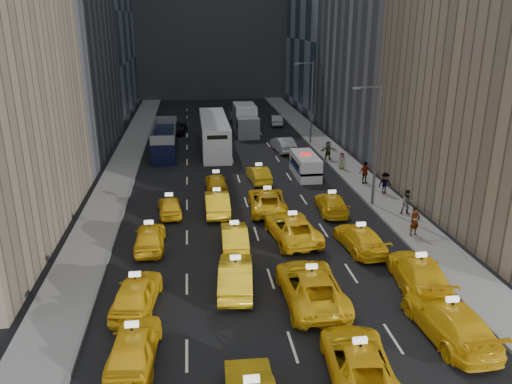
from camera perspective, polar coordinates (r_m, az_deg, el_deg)
ground at (r=25.67m, az=2.40°, el=-11.99°), size 160.00×160.00×0.00m
sidewalk_west at (r=48.91m, az=-14.95°, el=2.85°), size 3.00×90.00×0.15m
sidewalk_east at (r=50.55m, az=9.38°, el=3.77°), size 3.00×90.00×0.15m
curb_west at (r=48.73m, az=-13.26°, el=2.95°), size 0.15×90.00×0.18m
curb_east at (r=50.15m, az=7.79°, el=3.74°), size 0.15×90.00×0.18m
streetlight_near at (r=37.03m, az=13.50°, el=5.60°), size 2.15×0.22×9.00m
streetlight_far at (r=55.82m, az=6.29°, el=10.45°), size 2.15×0.22×9.00m
taxi_0 at (r=21.65m, az=-13.80°, el=-16.69°), size 2.18×4.74×1.57m
taxi_2 at (r=20.79m, az=11.62°, el=-18.40°), size 2.93×5.47×1.46m
taxi_3 at (r=24.05m, az=21.24°, el=-13.48°), size 2.60×5.77×1.64m
taxi_4 at (r=25.15m, az=-13.50°, el=-11.17°), size 2.48×4.89×1.59m
taxi_5 at (r=26.03m, az=-2.34°, el=-9.49°), size 2.18×5.00×1.60m
taxi_6 at (r=25.16m, az=6.29°, el=-10.58°), size 2.84×6.06×1.67m
taxi_7 at (r=27.48m, az=18.15°, el=-8.79°), size 3.11×6.01×1.67m
taxi_8 at (r=31.08m, az=-12.04°, el=-5.05°), size 1.80×4.41×1.50m
taxi_9 at (r=30.50m, az=-2.48°, el=-5.14°), size 1.69×4.47×1.46m
taxi_10 at (r=31.71m, az=4.15°, el=-4.08°), size 3.19×5.89×1.57m
taxi_11 at (r=30.96m, az=11.80°, el=-5.20°), size 2.44×5.08×1.43m
taxi_12 at (r=36.05m, az=-9.84°, el=-1.60°), size 1.93×4.04×1.33m
taxi_13 at (r=35.96m, az=-4.48°, el=-1.20°), size 1.68×4.81×1.59m
taxi_14 at (r=36.32m, az=1.29°, el=-0.97°), size 2.87×5.69×1.54m
taxi_15 at (r=36.42m, az=8.62°, el=-1.29°), size 2.19×4.77×1.35m
taxi_16 at (r=40.67m, az=-4.57°, el=1.11°), size 1.77×4.21×1.42m
taxi_17 at (r=42.70m, az=0.32°, el=2.02°), size 1.81×4.30×1.38m
nypd_van at (r=44.48m, az=5.67°, el=3.00°), size 2.20×5.05×2.12m
double_decker at (r=52.82m, az=-10.36°, el=5.92°), size 3.40×10.31×2.94m
city_bus at (r=53.72m, az=-4.82°, el=6.64°), size 4.24×13.38×3.40m
box_truck at (r=61.23m, az=-1.20°, el=8.24°), size 2.98×7.55×3.39m
misc_car_0 at (r=52.91m, az=3.13°, el=5.47°), size 2.15×4.83×1.54m
misc_car_1 at (r=62.38m, az=-9.10°, el=7.30°), size 2.84×5.27×1.40m
misc_car_2 at (r=70.23m, az=-2.14°, el=8.87°), size 2.48×5.22×1.47m
misc_car_3 at (r=65.89m, az=-5.52°, el=8.09°), size 1.80×4.25×1.43m
misc_car_4 at (r=66.44m, az=2.36°, el=8.22°), size 1.85×4.22×1.35m
pedestrian_0 at (r=33.32m, az=17.69°, el=-3.20°), size 0.80×0.64×1.92m
pedestrian_1 at (r=36.73m, az=16.92°, el=-1.15°), size 0.94×0.61×1.79m
pedestrian_2 at (r=40.60m, az=14.53°, el=0.97°), size 1.18×0.62×1.75m
pedestrian_3 at (r=42.82m, az=12.34°, el=2.16°), size 1.17×0.75×1.85m
pedestrian_4 at (r=46.69m, az=9.79°, el=3.53°), size 0.84×0.65×1.52m
pedestrian_5 at (r=49.58m, az=8.24°, el=4.70°), size 1.73×0.66×1.82m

